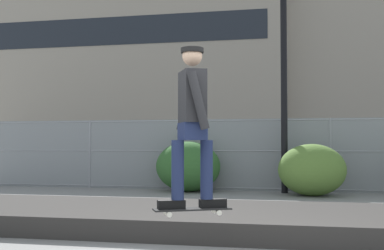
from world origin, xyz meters
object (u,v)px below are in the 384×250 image
at_px(street_lamp, 284,22).
at_px(shrub_left, 188,166).
at_px(shrub_center, 312,170).
at_px(skateboard, 192,209).
at_px(parked_car_near, 153,155).
at_px(skater, 192,116).

distance_m(street_lamp, shrub_left, 4.31).
height_order(street_lamp, shrub_center, street_lamp).
height_order(skateboard, street_lamp, street_lamp).
distance_m(skateboard, shrub_left, 7.30).
relative_size(skateboard, street_lamp, 0.12).
bearing_deg(parked_car_near, shrub_center, -38.58).
distance_m(street_lamp, shrub_center, 3.72).
bearing_deg(street_lamp, skateboard, -96.44).
bearing_deg(shrub_center, parked_car_near, 141.42).
bearing_deg(parked_car_near, street_lamp, -38.25).
distance_m(skateboard, street_lamp, 8.19).
height_order(street_lamp, parked_car_near, street_lamp).
bearing_deg(skateboard, shrub_center, 77.81).
bearing_deg(street_lamp, shrub_left, -176.78).
bearing_deg(shrub_center, skateboard, -102.19).
distance_m(skateboard, parked_car_near, 11.26).
bearing_deg(shrub_left, street_lamp, 3.22).
distance_m(skater, parked_car_near, 11.27).
relative_size(street_lamp, parked_car_near, 1.49).
distance_m(skater, shrub_left, 7.35).
relative_size(street_lamp, shrub_left, 4.15).
bearing_deg(skateboard, skater, 180.00).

